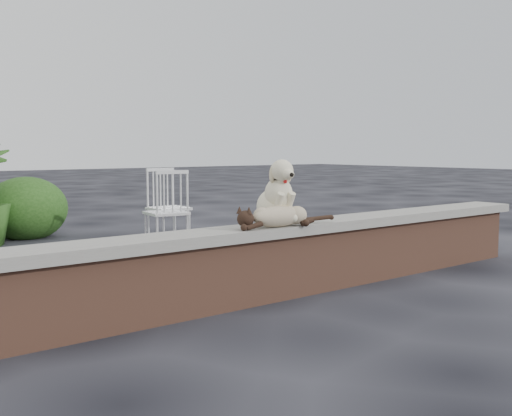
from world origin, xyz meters
TOP-DOWN VIEW (x-y plane):
  - ground at (0.00, 0.00)m, footprint 60.00×60.00m
  - brick_wall at (0.00, 0.00)m, footprint 6.00×0.30m
  - capstone at (0.00, 0.00)m, footprint 6.20×0.40m
  - dog at (-0.06, 0.03)m, footprint 0.41×0.50m
  - cat at (-0.14, -0.12)m, footprint 1.12×0.42m
  - chair_b at (0.63, 2.82)m, footprint 0.56×0.56m
  - chair_c at (0.34, 2.39)m, footprint 0.63×0.63m

SIDE VIEW (x-z plane):
  - ground at x=0.00m, z-range 0.00..0.00m
  - brick_wall at x=0.00m, z-range 0.00..0.50m
  - chair_b at x=0.63m, z-range 0.00..0.94m
  - chair_c at x=0.34m, z-range 0.00..0.94m
  - capstone at x=0.00m, z-range 0.50..0.58m
  - cat at x=-0.14m, z-range 0.58..0.77m
  - dog at x=-0.06m, z-range 0.58..1.11m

